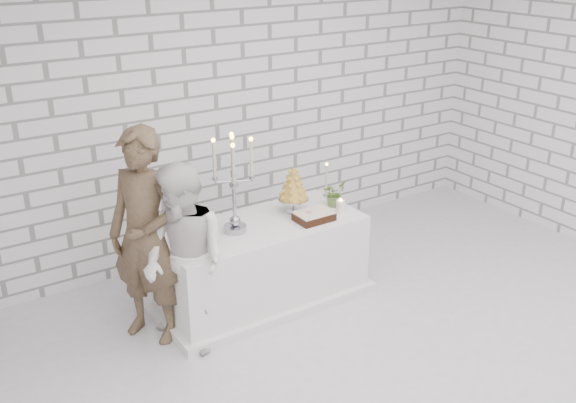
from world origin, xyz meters
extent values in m
cube|color=silver|center=(0.00, 0.00, 0.00)|extent=(6.00, 5.00, 0.01)
cube|color=white|center=(0.00, 2.50, 1.50)|extent=(6.00, 0.01, 3.00)
cube|color=white|center=(-0.50, 1.37, 0.38)|extent=(1.80, 0.80, 0.75)
imported|color=#463725|center=(-1.54, 1.39, 0.89)|extent=(0.72, 0.78, 1.78)
imported|color=white|center=(-1.36, 1.08, 0.77)|extent=(0.74, 0.87, 1.54)
cube|color=black|center=(-0.07, 1.18, 0.79)|extent=(0.33, 0.23, 0.08)
cylinder|color=white|center=(0.23, 1.19, 0.81)|extent=(0.09, 0.09, 0.12)
cylinder|color=beige|center=(0.35, 1.57, 0.91)|extent=(0.07, 0.07, 0.32)
imported|color=#527135|center=(0.28, 1.36, 0.87)|extent=(0.27, 0.25, 0.24)
camera|label=1|loc=(-3.13, -3.07, 3.10)|focal=40.63mm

